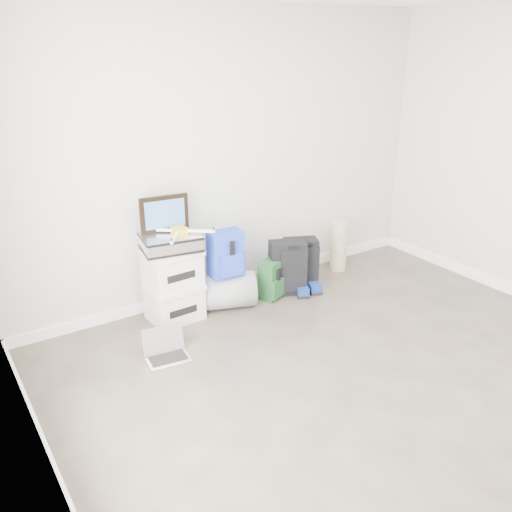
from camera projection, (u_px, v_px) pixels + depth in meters
ground at (423, 418)px, 3.70m from camera, size 5.00×5.00×0.00m
room_envelope at (456, 170)px, 3.06m from camera, size 4.52×5.02×2.71m
boxes_stack at (173, 284)px, 4.88m from camera, size 0.49×0.41×0.68m
briefcase at (171, 242)px, 4.73m from camera, size 0.55×0.44×0.14m
painting at (164, 214)px, 4.71m from camera, size 0.43×0.08×0.32m
drone at (179, 230)px, 4.71m from camera, size 0.51×0.51×0.06m
duffel_bag at (225, 291)px, 5.15m from camera, size 0.64×0.51×0.34m
blue_backpack at (226, 255)px, 4.98m from camera, size 0.32×0.25×0.43m
large_suitcase at (288, 268)px, 5.40m from camera, size 0.40×0.34×0.55m
green_backpack at (273, 280)px, 5.35m from camera, size 0.32×0.29×0.39m
carry_on at (301, 263)px, 5.54m from camera, size 0.38×0.33×0.52m
shoes at (307, 287)px, 5.52m from camera, size 0.36×0.33×0.10m
rolled_rug at (339, 246)px, 5.95m from camera, size 0.18×0.18×0.55m
laptop at (166, 351)px, 4.38m from camera, size 0.37×0.28×0.24m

